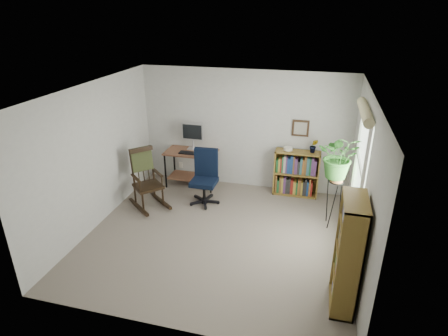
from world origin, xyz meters
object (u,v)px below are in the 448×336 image
(office_chair, at_px, (204,178))
(tall_bookshelf, at_px, (348,255))
(desk, at_px, (192,168))
(rocking_chair, at_px, (147,179))
(low_bookshelf, at_px, (296,173))

(office_chair, height_order, tall_bookshelf, tall_bookshelf)
(office_chair, bearing_deg, tall_bookshelf, -43.88)
(desk, distance_m, rocking_chair, 1.18)
(desk, relative_size, low_bookshelf, 1.14)
(rocking_chair, xyz_separation_m, low_bookshelf, (2.62, 1.17, -0.11))
(office_chair, xyz_separation_m, low_bookshelf, (1.65, 0.81, -0.07))
(low_bookshelf, bearing_deg, tall_bookshelf, -74.14)
(office_chair, height_order, rocking_chair, rocking_chair)
(desk, bearing_deg, low_bookshelf, 3.22)
(rocking_chair, bearing_deg, desk, 18.22)
(office_chair, xyz_separation_m, tall_bookshelf, (2.47, -2.08, 0.22))
(desk, bearing_deg, office_chair, -54.77)
(rocking_chair, bearing_deg, office_chair, -26.58)
(office_chair, distance_m, tall_bookshelf, 3.23)
(office_chair, relative_size, rocking_chair, 0.94)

